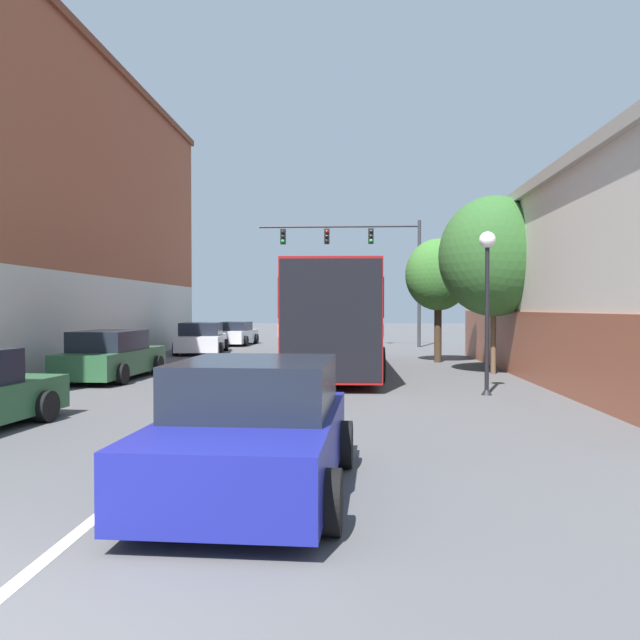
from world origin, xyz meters
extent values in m
cube|color=silver|center=(0.00, 16.73, 0.00)|extent=(0.14, 45.46, 0.01)
cube|color=#995138|center=(-9.82, 18.31, 5.71)|extent=(6.65, 25.45, 11.42)
cube|color=beige|center=(-6.55, 18.31, 1.60)|extent=(0.24, 24.94, 3.20)
cube|color=brown|center=(-9.82, 18.31, 11.27)|extent=(6.91, 25.70, 0.30)
cube|color=#995138|center=(7.55, 14.76, 0.97)|extent=(0.24, 18.35, 1.95)
cube|color=maroon|center=(1.91, 17.28, 1.76)|extent=(2.66, 12.08, 3.07)
cube|color=black|center=(1.91, 17.28, 2.31)|extent=(2.71, 11.84, 0.98)
cube|color=beige|center=(1.91, 17.28, 1.51)|extent=(2.70, 11.96, 0.31)
cube|color=black|center=(1.99, 11.28, 1.76)|extent=(2.44, 0.09, 2.94)
cylinder|color=black|center=(0.58, 21.00, 0.50)|extent=(0.31, 1.00, 1.00)
cylinder|color=black|center=(3.13, 21.03, 0.50)|extent=(0.31, 1.00, 1.00)
cylinder|color=black|center=(0.68, 13.53, 0.50)|extent=(0.31, 1.00, 1.00)
cylinder|color=black|center=(3.24, 13.56, 0.50)|extent=(0.31, 1.00, 1.00)
cube|color=navy|center=(1.40, 3.35, 0.52)|extent=(1.99, 3.93, 0.71)
cube|color=black|center=(1.41, 3.58, 1.17)|extent=(1.77, 2.07, 0.59)
cylinder|color=black|center=(0.50, 4.58, 0.30)|extent=(0.24, 0.61, 0.60)
cylinder|color=black|center=(2.40, 4.50, 0.30)|extent=(0.24, 0.61, 0.60)
cylinder|color=black|center=(0.40, 2.19, 0.30)|extent=(0.24, 0.61, 0.60)
cylinder|color=black|center=(2.30, 2.11, 0.30)|extent=(0.24, 0.61, 0.60)
cube|color=silver|center=(-4.35, 24.56, 0.49)|extent=(2.39, 4.69, 0.67)
cube|color=black|center=(-4.32, 24.34, 1.12)|extent=(1.99, 2.53, 0.57)
cylinder|color=black|center=(-5.48, 25.83, 0.29)|extent=(0.29, 0.59, 0.57)
cylinder|color=black|center=(-3.56, 26.06, 0.29)|extent=(0.29, 0.59, 0.57)
cylinder|color=black|center=(-5.14, 23.06, 0.29)|extent=(0.29, 0.59, 0.57)
cylinder|color=black|center=(-3.22, 23.29, 0.29)|extent=(0.29, 0.59, 0.57)
cube|color=#285633|center=(-4.45, 14.21, 0.50)|extent=(1.81, 4.47, 0.68)
cube|color=black|center=(-4.46, 13.99, 1.12)|extent=(1.60, 2.35, 0.57)
cylinder|color=black|center=(-5.25, 15.61, 0.29)|extent=(0.24, 0.58, 0.57)
cylinder|color=black|center=(-3.54, 15.54, 0.29)|extent=(0.24, 0.58, 0.57)
cylinder|color=black|center=(-5.35, 12.87, 0.29)|extent=(0.24, 0.58, 0.57)
cylinder|color=black|center=(-3.65, 12.81, 0.29)|extent=(0.24, 0.58, 0.57)
cube|color=silver|center=(-3.98, 30.83, 0.49)|extent=(1.93, 4.18, 0.67)
cube|color=black|center=(-3.99, 30.63, 1.06)|extent=(1.67, 2.22, 0.46)
cylinder|color=black|center=(-4.76, 32.15, 0.28)|extent=(0.26, 0.57, 0.56)
cylinder|color=black|center=(-3.03, 32.04, 0.28)|extent=(0.26, 0.57, 0.56)
cylinder|color=black|center=(-4.92, 29.63, 0.28)|extent=(0.26, 0.57, 0.56)
cylinder|color=black|center=(-3.19, 29.51, 0.28)|extent=(0.26, 0.57, 0.56)
cylinder|color=black|center=(-3.00, 7.42, 0.28)|extent=(0.27, 0.58, 0.57)
cylinder|color=#333338|center=(6.01, 29.46, 3.33)|extent=(0.18, 0.18, 6.66)
cylinder|color=#333338|center=(1.79, 29.46, 6.36)|extent=(8.45, 0.12, 0.12)
cube|color=black|center=(3.48, 29.46, 5.84)|extent=(0.28, 0.24, 0.80)
sphere|color=black|center=(3.48, 29.31, 6.08)|extent=(0.18, 0.18, 0.18)
sphere|color=black|center=(3.48, 29.31, 5.84)|extent=(0.18, 0.18, 0.18)
sphere|color=green|center=(3.48, 29.31, 5.59)|extent=(0.18, 0.18, 0.18)
cube|color=black|center=(1.16, 29.46, 5.84)|extent=(0.28, 0.24, 0.80)
sphere|color=red|center=(1.16, 29.31, 6.08)|extent=(0.18, 0.18, 0.18)
sphere|color=black|center=(1.16, 29.31, 5.84)|extent=(0.18, 0.18, 0.18)
sphere|color=black|center=(1.16, 29.31, 5.59)|extent=(0.18, 0.18, 0.18)
cube|color=black|center=(-1.17, 29.46, 5.84)|extent=(0.28, 0.24, 0.80)
sphere|color=black|center=(-1.17, 29.31, 6.08)|extent=(0.18, 0.18, 0.18)
sphere|color=black|center=(-1.17, 29.31, 5.84)|extent=(0.18, 0.18, 0.18)
sphere|color=green|center=(-1.17, 29.31, 5.59)|extent=(0.18, 0.18, 0.18)
cone|color=black|center=(5.68, 11.38, 0.10)|extent=(0.26, 0.26, 0.20)
cylinder|color=black|center=(5.68, 11.38, 1.76)|extent=(0.10, 0.10, 3.53)
sphere|color=white|center=(5.68, 11.38, 3.66)|extent=(0.39, 0.39, 0.39)
cylinder|color=brown|center=(6.89, 16.12, 1.11)|extent=(0.16, 0.16, 2.22)
ellipsoid|color=#2D5B28|center=(6.89, 16.12, 3.67)|extent=(3.40, 3.06, 3.74)
cylinder|color=#3D2D1E|center=(5.74, 20.28, 1.14)|extent=(0.28, 0.28, 2.27)
ellipsoid|color=#38702D|center=(5.74, 20.28, 3.32)|extent=(2.47, 2.22, 2.71)
camera|label=1|loc=(2.50, -3.49, 2.06)|focal=35.00mm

